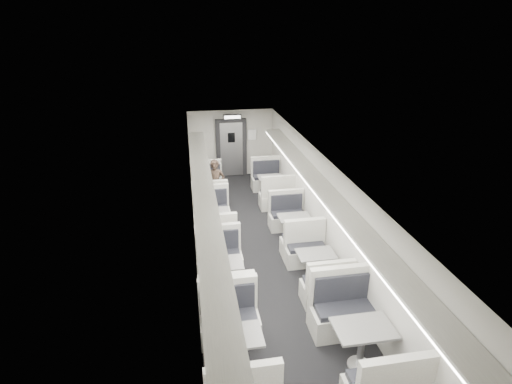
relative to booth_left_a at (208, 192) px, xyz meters
name	(u,v)px	position (x,y,z in m)	size (l,w,h in m)	color
room	(262,216)	(1.00, -3.61, 0.83)	(3.24, 12.24, 2.64)	black
booth_left_a	(208,192)	(0.00, 0.00, 0.00)	(1.02, 2.06, 1.10)	silver
booth_left_b	(214,224)	(0.00, -2.14, 0.00)	(1.00, 2.03, 1.09)	silver
booth_left_c	(223,277)	(0.00, -4.57, 0.00)	(1.01, 2.05, 1.10)	silver
booth_left_d	(235,353)	(0.00, -6.66, 0.01)	(1.04, 2.11, 1.13)	silver
booth_right_a	(271,187)	(2.00, 0.07, 0.00)	(1.01, 2.04, 1.09)	silver
booth_right_b	(294,228)	(2.00, -2.74, -0.02)	(0.97, 1.96, 1.05)	silver
booth_right_c	(315,267)	(2.00, -4.49, -0.02)	(0.96, 1.95, 1.04)	silver
booth_right_d	(361,346)	(2.00, -6.89, 0.04)	(1.12, 2.28, 1.22)	silver
passenger	(216,185)	(0.20, -0.43, 0.40)	(0.56, 0.37, 1.53)	black
window_a	(191,165)	(-0.49, -0.21, 0.98)	(0.02, 1.18, 0.84)	black
window_b	(193,194)	(-0.49, -2.41, 0.98)	(0.02, 1.18, 0.84)	black
window_c	(196,238)	(-0.49, -4.61, 0.98)	(0.02, 1.18, 0.84)	black
window_d	(201,313)	(-0.49, -6.81, 0.98)	(0.02, 1.18, 0.84)	black
luggage_rack_left	(205,196)	(-0.24, -3.91, 1.55)	(0.46, 10.40, 0.09)	silver
luggage_rack_right	(322,188)	(2.24, -3.91, 1.55)	(0.46, 10.40, 0.09)	silver
vestibule_door	(231,148)	(1.00, 2.32, 0.67)	(1.10, 0.13, 2.10)	black
exit_sign	(232,117)	(1.00, 1.84, 1.91)	(0.62, 0.12, 0.16)	black
wall_notice	(252,135)	(1.75, 2.31, 1.13)	(0.32, 0.02, 0.40)	white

